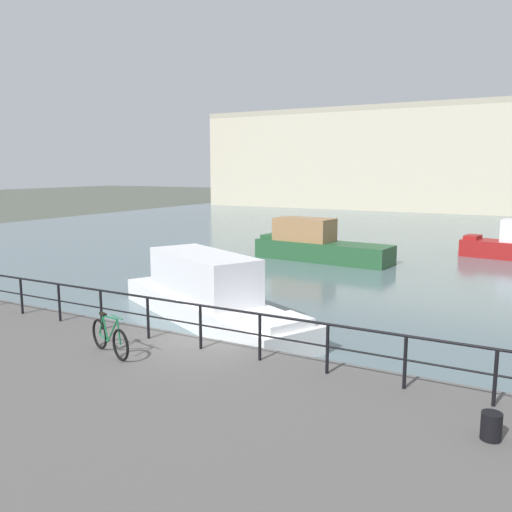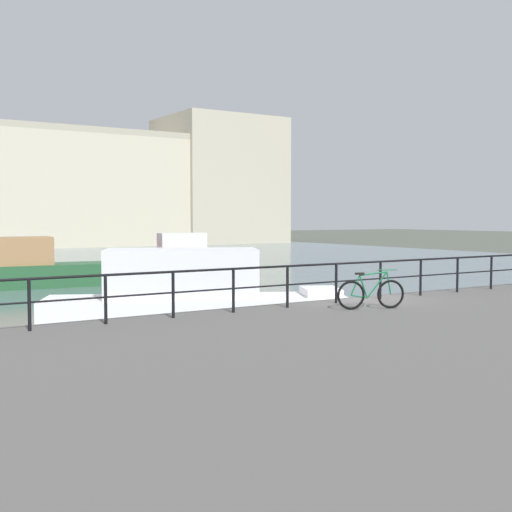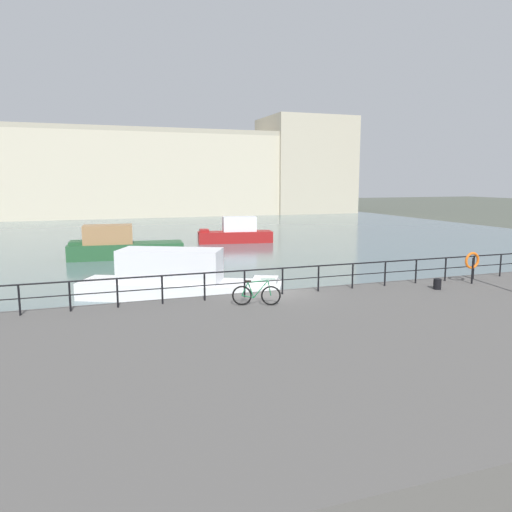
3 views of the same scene
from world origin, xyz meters
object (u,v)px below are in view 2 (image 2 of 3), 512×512
at_px(harbor_building, 34,188).
at_px(moored_white_yacht, 32,268).
at_px(moored_blue_motorboat, 192,294).
at_px(parked_bicycle, 371,293).
at_px(moored_small_launch, 177,256).

distance_m(harbor_building, moored_white_yacht, 45.20).
bearing_deg(moored_blue_motorboat, harbor_building, 106.93).
height_order(moored_blue_motorboat, parked_bicycle, moored_blue_motorboat).
bearing_deg(moored_small_launch, moored_blue_motorboat, 74.48).
distance_m(moored_white_yacht, parked_bicycle, 20.33).
relative_size(harbor_building, moored_blue_motorboat, 7.80).
distance_m(moored_blue_motorboat, parked_bicycle, 6.69).
xyz_separation_m(moored_white_yacht, parked_bicycle, (3.30, -20.05, 0.55)).
relative_size(harbor_building, parked_bicycle, 44.36).
bearing_deg(moored_blue_motorboat, parked_bicycle, -49.17).
height_order(harbor_building, moored_white_yacht, harbor_building).
relative_size(moored_small_launch, parked_bicycle, 4.05).
bearing_deg(parked_bicycle, moored_white_yacht, 119.33).
relative_size(moored_white_yacht, moored_blue_motorboat, 0.85).
xyz_separation_m(harbor_building, moored_white_yacht, (-10.94, -43.48, -5.75)).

